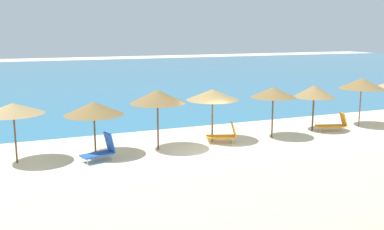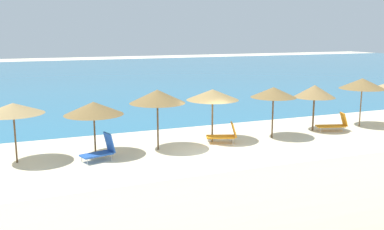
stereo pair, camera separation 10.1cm
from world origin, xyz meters
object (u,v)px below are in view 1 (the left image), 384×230
at_px(beach_umbrella_6, 314,91).
at_px(beach_umbrella_7, 362,83).
at_px(beach_umbrella_3, 157,97).
at_px(beach_umbrella_4, 213,95).
at_px(beach_umbrella_2, 94,108).
at_px(lounge_chair_2, 101,150).
at_px(beach_umbrella_5, 273,92).
at_px(lounge_chair_3, 334,124).
at_px(lounge_chair_1, 224,135).
at_px(beach_umbrella_1, 13,109).

height_order(beach_umbrella_6, beach_umbrella_7, beach_umbrella_7).
bearing_deg(beach_umbrella_3, beach_umbrella_4, 9.27).
bearing_deg(beach_umbrella_4, beach_umbrella_2, -176.74).
distance_m(beach_umbrella_2, lounge_chair_2, 1.93).
bearing_deg(beach_umbrella_2, beach_umbrella_5, -1.21).
relative_size(lounge_chair_2, lounge_chair_3, 0.87).
bearing_deg(beach_umbrella_2, beach_umbrella_3, -3.10).
xyz_separation_m(lounge_chair_2, lounge_chair_3, (13.30, 0.71, -0.06)).
bearing_deg(lounge_chair_1, beach_umbrella_2, 107.54).
xyz_separation_m(beach_umbrella_3, lounge_chair_2, (-2.83, -0.72, -2.10)).
bearing_deg(beach_umbrella_7, beach_umbrella_2, -179.06).
relative_size(beach_umbrella_1, lounge_chair_1, 1.59).
bearing_deg(beach_umbrella_5, beach_umbrella_7, 4.05).
relative_size(beach_umbrella_2, lounge_chair_3, 1.49).
height_order(beach_umbrella_2, beach_umbrella_4, beach_umbrella_4).
distance_m(beach_umbrella_1, lounge_chair_2, 4.05).
xyz_separation_m(beach_umbrella_5, lounge_chair_2, (-9.16, -0.69, -1.97)).
relative_size(beach_umbrella_5, lounge_chair_2, 1.73).
distance_m(lounge_chair_2, lounge_chair_3, 13.32).
bearing_deg(lounge_chair_2, beach_umbrella_2, -9.38).
height_order(beach_umbrella_1, beach_umbrella_6, beach_umbrella_6).
xyz_separation_m(beach_umbrella_7, lounge_chair_2, (-15.52, -1.14, -2.10)).
xyz_separation_m(beach_umbrella_1, beach_umbrella_3, (6.26, -0.30, 0.20)).
xyz_separation_m(beach_umbrella_1, beach_umbrella_6, (15.64, 0.21, -0.11)).
bearing_deg(lounge_chair_3, beach_umbrella_2, 106.46).
bearing_deg(lounge_chair_2, beach_umbrella_3, -91.80).
distance_m(beach_umbrella_1, beach_umbrella_2, 3.33).
height_order(beach_umbrella_3, beach_umbrella_6, beach_umbrella_3).
relative_size(beach_umbrella_4, beach_umbrella_5, 0.99).
xyz_separation_m(beach_umbrella_1, beach_umbrella_7, (18.95, 0.11, 0.19)).
height_order(beach_umbrella_4, beach_umbrella_6, beach_umbrella_4).
bearing_deg(beach_umbrella_5, beach_umbrella_1, 178.46).
xyz_separation_m(beach_umbrella_6, beach_umbrella_7, (3.31, -0.10, 0.30)).
bearing_deg(lounge_chair_1, beach_umbrella_6, -63.76).
bearing_deg(beach_umbrella_3, beach_umbrella_7, 1.87).
xyz_separation_m(beach_umbrella_3, lounge_chair_1, (3.46, -0.12, -2.12)).
bearing_deg(beach_umbrella_4, lounge_chair_2, -168.31).
bearing_deg(beach_umbrella_5, lounge_chair_3, 0.39).
distance_m(beach_umbrella_4, beach_umbrella_6, 6.30).
bearing_deg(lounge_chair_2, beach_umbrella_4, -94.38).
height_order(beach_umbrella_1, beach_umbrella_4, beach_umbrella_4).
relative_size(beach_umbrella_1, beach_umbrella_2, 0.98).
height_order(beach_umbrella_7, lounge_chair_1, beach_umbrella_7).
distance_m(beach_umbrella_6, beach_umbrella_7, 3.32).
bearing_deg(beach_umbrella_7, beach_umbrella_4, 179.48).
bearing_deg(lounge_chair_2, beach_umbrella_6, -100.29).
distance_m(beach_umbrella_3, lounge_chair_3, 10.68).
relative_size(beach_umbrella_3, lounge_chair_1, 1.76).
distance_m(beach_umbrella_1, beach_umbrella_5, 12.59).
relative_size(beach_umbrella_3, beach_umbrella_7, 1.01).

